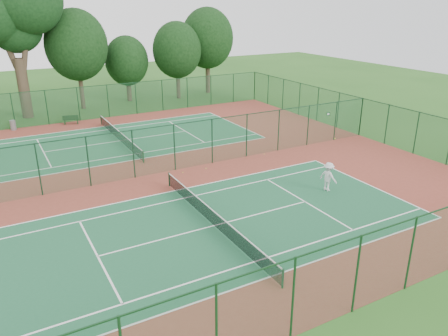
{
  "coord_description": "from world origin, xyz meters",
  "views": [
    {
      "loc": [
        -9.89,
        -28.01,
        11.64
      ],
      "look_at": [
        2.84,
        -5.06,
        1.6
      ],
      "focal_mm": 35.0,
      "sensor_mm": 36.0,
      "label": 1
    }
  ],
  "objects_px": {
    "bench": "(71,120)",
    "big_tree": "(12,10)",
    "player_near": "(328,177)",
    "trash_bin": "(13,125)"
  },
  "relations": [
    {
      "from": "bench",
      "to": "player_near",
      "type": "bearing_deg",
      "value": -50.03
    },
    {
      "from": "trash_bin",
      "to": "big_tree",
      "type": "bearing_deg",
      "value": 68.41
    },
    {
      "from": "player_near",
      "to": "big_tree",
      "type": "distance_m",
      "value": 35.47
    },
    {
      "from": "bench",
      "to": "big_tree",
      "type": "relative_size",
      "value": 0.1
    },
    {
      "from": "player_near",
      "to": "bench",
      "type": "height_order",
      "value": "player_near"
    },
    {
      "from": "trash_bin",
      "to": "bench",
      "type": "bearing_deg",
      "value": -5.68
    },
    {
      "from": "player_near",
      "to": "trash_bin",
      "type": "xyz_separation_m",
      "value": [
        -16.73,
        25.77,
        -0.5
      ]
    },
    {
      "from": "trash_bin",
      "to": "big_tree",
      "type": "distance_m",
      "value": 11.66
    },
    {
      "from": "bench",
      "to": "big_tree",
      "type": "distance_m",
      "value": 12.19
    },
    {
      "from": "trash_bin",
      "to": "big_tree",
      "type": "xyz_separation_m",
      "value": [
        1.94,
        4.9,
        10.4
      ]
    }
  ]
}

